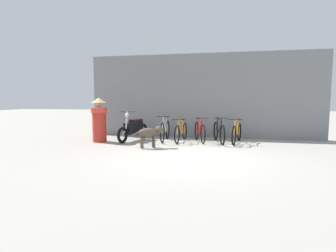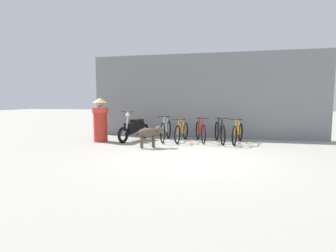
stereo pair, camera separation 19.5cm
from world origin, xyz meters
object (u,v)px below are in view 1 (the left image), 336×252
(bicycle_2, at_px, (200,131))
(stray_dog, at_px, (150,133))
(bicycle_0, at_px, (165,130))
(bicycle_3, at_px, (219,132))
(motorcycle, at_px, (134,129))
(bicycle_4, at_px, (237,133))
(person_in_robes, at_px, (99,119))
(bicycle_1, at_px, (181,132))

(bicycle_2, relative_size, stray_dog, 1.72)
(bicycle_0, relative_size, bicycle_2, 1.07)
(stray_dog, bearing_deg, bicycle_0, 54.37)
(bicycle_3, distance_m, motorcycle, 3.04)
(bicycle_3, xyz_separation_m, bicycle_4, (0.60, -0.00, -0.01))
(bicycle_2, height_order, stray_dog, bicycle_2)
(stray_dog, xyz_separation_m, person_in_robes, (-2.05, 0.80, 0.32))
(person_in_robes, bearing_deg, stray_dog, 126.47)
(bicycle_1, height_order, bicycle_2, bicycle_2)
(bicycle_2, relative_size, bicycle_3, 0.95)
(bicycle_3, relative_size, stray_dog, 1.81)
(bicycle_1, relative_size, bicycle_3, 0.98)
(bicycle_1, height_order, stray_dog, bicycle_1)
(bicycle_0, distance_m, bicycle_2, 1.24)
(bicycle_2, xyz_separation_m, bicycle_4, (1.27, -0.11, -0.01))
(bicycle_0, relative_size, bicycle_1, 1.04)
(bicycle_3, relative_size, motorcycle, 0.91)
(bicycle_0, distance_m, bicycle_1, 0.59)
(bicycle_1, bearing_deg, person_in_robes, -70.50)
(bicycle_3, xyz_separation_m, stray_dog, (-2.05, -1.47, 0.11))
(bicycle_0, bearing_deg, motorcycle, -82.14)
(bicycle_4, relative_size, person_in_robes, 1.06)
(bicycle_1, distance_m, bicycle_2, 0.66)
(bicycle_4, relative_size, motorcycle, 0.86)
(bicycle_4, xyz_separation_m, motorcycle, (-3.63, -0.14, 0.08))
(bicycle_1, bearing_deg, bicycle_0, -88.65)
(motorcycle, bearing_deg, bicycle_3, 106.91)
(bicycle_1, xyz_separation_m, person_in_robes, (-2.79, -0.66, 0.46))
(bicycle_2, distance_m, bicycle_4, 1.27)
(bicycle_0, height_order, bicycle_4, bicycle_0)
(bicycle_0, height_order, person_in_robes, person_in_robes)
(bicycle_0, bearing_deg, bicycle_3, 87.36)
(bicycle_2, distance_m, bicycle_3, 0.68)
(motorcycle, distance_m, stray_dog, 1.65)
(bicycle_4, bearing_deg, stray_dog, -47.65)
(motorcycle, bearing_deg, bicycle_2, 110.32)
(bicycle_1, distance_m, motorcycle, 1.72)
(bicycle_1, relative_size, bicycle_2, 1.03)
(bicycle_3, bearing_deg, bicycle_4, 77.68)
(bicycle_3, bearing_deg, person_in_robes, -92.95)
(stray_dog, bearing_deg, bicycle_1, 33.22)
(stray_dog, bearing_deg, bicycle_4, -1.09)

